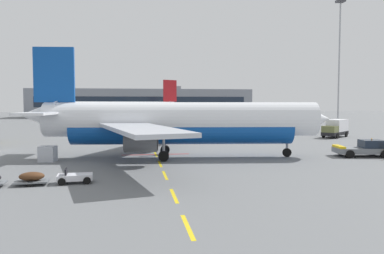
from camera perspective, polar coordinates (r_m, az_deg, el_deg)
name	(u,v)px	position (r m, az deg, el deg)	size (l,w,h in m)	color
ground	(277,138)	(68.44, 12.42, -1.62)	(400.00, 400.00, 0.00)	slate
apron_paint_markings	(150,142)	(60.18, -6.17, -2.26)	(8.00, 93.17, 0.01)	yellow
airliner_foreground	(177,122)	(42.98, -2.24, 0.68)	(34.82, 34.43, 12.20)	white
pushback_tug	(364,149)	(48.33, 24.11, -2.93)	(6.37, 3.92, 2.08)	slate
airliner_mid_left	(128,110)	(103.71, -9.42, 2.44)	(33.75, 31.67, 12.67)	silver
ground_power_truck	(336,128)	(73.06, 20.49, -0.14)	(6.86, 6.39, 3.14)	black
baggage_train	(10,179)	(31.65, -25.28, -6.95)	(11.68, 2.47, 1.14)	silver
uld_cargo_container	(48,154)	(43.17, -20.58, -3.73)	(1.78, 1.74, 1.60)	#B7BCC6
apron_light_mast_far	(339,51)	(98.27, 20.98, 10.45)	(1.80, 1.80, 30.00)	slate
terminal_satellite	(142,103)	(169.55, -7.37, 3.51)	(91.78, 24.71, 13.39)	gray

